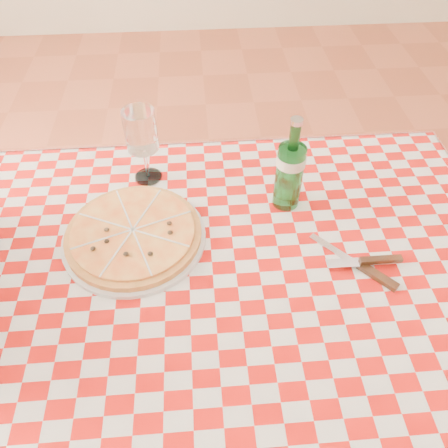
# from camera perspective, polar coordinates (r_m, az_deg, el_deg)

# --- Properties ---
(dining_table) EXTENTS (1.20, 0.80, 0.75)m
(dining_table) POSITION_cam_1_polar(r_m,az_deg,el_deg) (1.08, 1.32, -8.04)
(dining_table) COLOR brown
(dining_table) RESTS_ON ground
(tablecloth) EXTENTS (1.30, 0.90, 0.01)m
(tablecloth) POSITION_cam_1_polar(r_m,az_deg,el_deg) (1.00, 1.41, -4.95)
(tablecloth) COLOR #B20F0A
(tablecloth) RESTS_ON dining_table
(pizza_plate) EXTENTS (0.43, 0.43, 0.04)m
(pizza_plate) POSITION_cam_1_polar(r_m,az_deg,el_deg) (1.04, -11.73, -1.22)
(pizza_plate) COLOR gold
(pizza_plate) RESTS_ON tablecloth
(water_bottle) EXTENTS (0.08, 0.08, 0.25)m
(water_bottle) POSITION_cam_1_polar(r_m,az_deg,el_deg) (1.05, 8.69, 7.72)
(water_bottle) COLOR #175E22
(water_bottle) RESTS_ON tablecloth
(wine_glass) EXTENTS (0.09, 0.09, 0.21)m
(wine_glass) POSITION_cam_1_polar(r_m,az_deg,el_deg) (1.15, -10.50, 9.92)
(wine_glass) COLOR white
(wine_glass) RESTS_ON tablecloth
(cutlery) EXTENTS (0.29, 0.27, 0.03)m
(cutlery) POSITION_cam_1_polar(r_m,az_deg,el_deg) (1.02, 17.27, -4.82)
(cutlery) COLOR silver
(cutlery) RESTS_ON tablecloth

